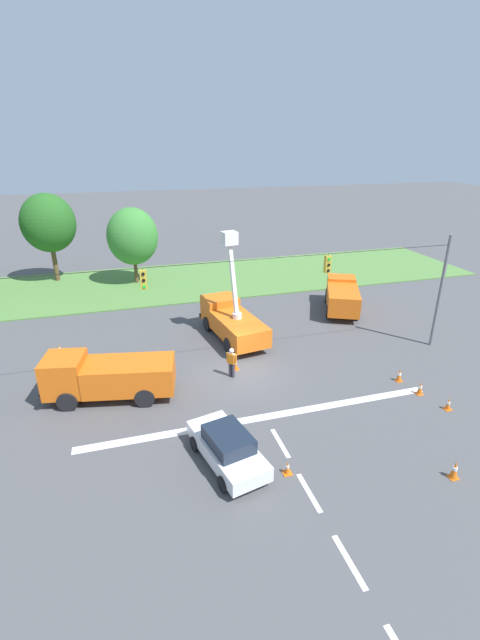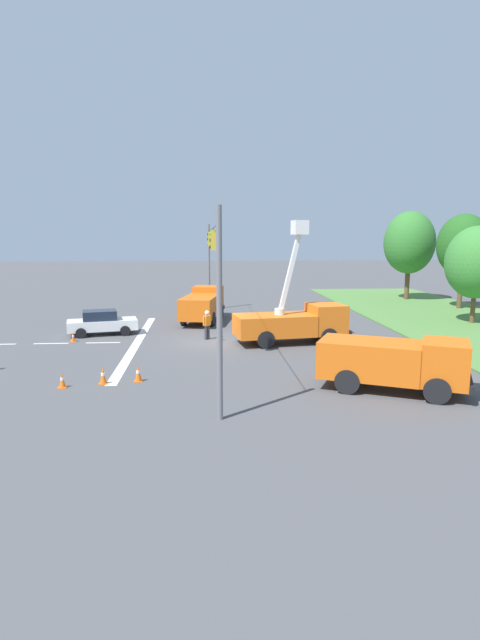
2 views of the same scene
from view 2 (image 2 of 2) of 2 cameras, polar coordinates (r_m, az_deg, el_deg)
ground_plane at (r=29.98m, az=-3.17°, el=-2.41°), size 200.00×200.00×0.00m
lane_markings at (r=30.46m, az=-14.42°, el=-2.51°), size 17.60×15.25×0.01m
signal_gantry at (r=29.38m, az=-3.25°, el=5.71°), size 26.20×0.33×7.20m
tree_far_west at (r=51.51m, az=18.79°, el=8.36°), size 5.05×4.83×8.62m
tree_west at (r=46.53m, az=24.17°, el=7.78°), size 4.77×4.24×8.09m
tree_centre at (r=38.96m, az=25.41°, el=5.96°), size 4.51×4.19×6.95m
utility_truck_bucket_lift at (r=29.37m, az=6.20°, el=-0.03°), size 3.33×6.89×7.10m
utility_truck_support_near at (r=36.82m, az=-4.24°, el=1.82°), size 6.87×3.47×2.40m
utility_truck_support_far at (r=21.05m, az=17.16°, el=-4.52°), size 4.57×6.26×2.20m
sedan_white at (r=32.97m, az=-15.51°, el=-0.26°), size 2.68×4.58×1.56m
road_worker at (r=30.31m, az=-3.79°, el=-0.36°), size 0.48×0.50×1.77m
traffic_cone_foreground_left at (r=30.03m, az=-2.38°, el=-1.69°), size 0.36×0.36×0.72m
traffic_cone_foreground_right at (r=31.29m, az=-18.54°, el=-1.86°), size 0.36×0.36×0.60m
traffic_cone_mid_left at (r=40.30m, az=4.20°, el=1.11°), size 0.36×0.36×0.65m
traffic_cone_mid_right at (r=22.08m, az=-11.55°, el=-5.99°), size 0.36×0.36×0.74m
traffic_cone_near_bucket at (r=22.08m, az=-15.38°, el=-6.14°), size 0.36×0.36×0.73m
traffic_cone_lane_edge_b at (r=22.06m, az=-19.65°, el=-6.51°), size 0.36×0.36×0.65m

